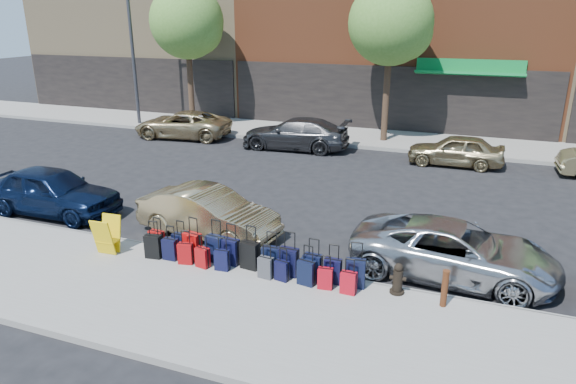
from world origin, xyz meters
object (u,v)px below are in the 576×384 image
at_px(display_rack, 107,236).
at_px(car_far_0, 182,124).
at_px(car_far_2, 456,150).
at_px(car_far_1, 295,134).
at_px(suitcase_front_5, 250,255).
at_px(bollard, 445,288).
at_px(car_near_2, 454,250).
at_px(fire_hydrant, 398,279).
at_px(streetlight, 135,39).
at_px(tree_center, 394,25).
at_px(car_near_0, 52,191).
at_px(tree_left, 189,24).
at_px(car_near_1, 208,213).

distance_m(display_rack, car_far_0, 13.55).
bearing_deg(car_far_2, car_far_1, -92.62).
relative_size(suitcase_front_5, bollard, 1.31).
bearing_deg(car_far_2, suitcase_front_5, -19.41).
height_order(display_rack, car_far_0, car_far_0).
relative_size(display_rack, car_near_2, 0.20).
bearing_deg(fire_hydrant, display_rack, -179.31).
bearing_deg(car_far_1, fire_hydrant, 26.31).
distance_m(bollard, car_far_2, 11.57).
distance_m(streetlight, car_near_2, 21.45).
height_order(streetlight, fire_hydrant, streetlight).
relative_size(streetlight, car_near_2, 1.70).
xyz_separation_m(tree_center, car_far_2, (3.31, -2.88, -4.77)).
bearing_deg(car_far_1, display_rack, -5.89).
bearing_deg(car_near_0, suitcase_front_5, -101.89).
height_order(fire_hydrant, car_far_2, car_far_2).
xyz_separation_m(fire_hydrant, display_rack, (-7.15, -0.56, 0.14)).
bearing_deg(suitcase_front_5, car_far_1, 111.28).
height_order(tree_center, car_far_1, tree_center).
bearing_deg(car_far_0, car_far_2, 81.24).
height_order(car_near_2, car_far_0, car_far_0).
relative_size(tree_center, streetlight, 0.91).
xyz_separation_m(fire_hydrant, car_far_0, (-12.61, 11.84, 0.19)).
relative_size(tree_left, display_rack, 7.71).
bearing_deg(tree_center, fire_hydrant, -78.82).
xyz_separation_m(car_near_0, car_near_2, (11.82, 0.14, -0.08)).
bearing_deg(bollard, display_rack, -177.42).
height_order(car_near_2, car_far_1, car_far_1).
bearing_deg(car_far_2, bollard, 2.02).
xyz_separation_m(car_near_2, car_far_1, (-7.59, 10.13, 0.06)).
height_order(tree_center, car_near_1, tree_center).
distance_m(car_near_0, car_far_2, 15.07).
bearing_deg(streetlight, tree_center, 2.98).
bearing_deg(suitcase_front_5, car_near_0, 175.36).
xyz_separation_m(car_near_1, car_near_2, (6.51, -0.06, -0.01)).
bearing_deg(bollard, car_far_0, 138.46).
bearing_deg(car_near_1, car_near_0, 99.93).
bearing_deg(tree_center, streetlight, -177.02).
xyz_separation_m(car_far_0, car_far_1, (6.07, -0.20, 0.05)).
xyz_separation_m(bollard, car_far_0, (-13.59, 12.04, 0.10)).
distance_m(streetlight, display_rack, 17.27).
xyz_separation_m(fire_hydrant, car_near_2, (1.04, 1.51, 0.18)).
bearing_deg(car_far_0, suitcase_front_5, 30.87).
bearing_deg(streetlight, car_far_2, -7.40).
relative_size(bollard, car_near_1, 0.20).
bearing_deg(car_far_0, tree_left, -170.34).
relative_size(tree_left, fire_hydrant, 10.32).
relative_size(bollard, car_near_2, 0.17).
height_order(streetlight, bollard, streetlight).
xyz_separation_m(display_rack, car_far_0, (-5.46, 12.40, 0.05)).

